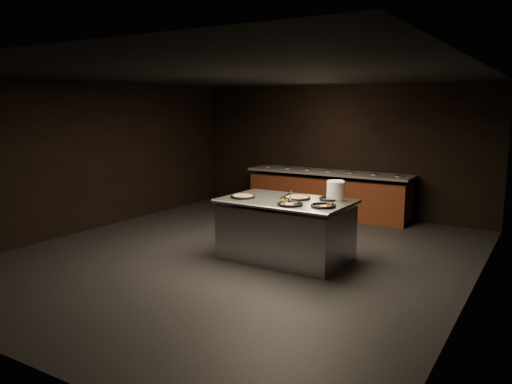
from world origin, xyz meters
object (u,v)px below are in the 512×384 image
serving_counter (286,231)px  plate_stack (336,191)px  pan_veggie_whole (243,196)px  pan_cheese_whole (297,198)px

serving_counter → plate_stack: (0.69, 0.35, 0.66)m
serving_counter → pan_veggie_whole: pan_veggie_whole is taller
plate_stack → pan_cheese_whole: (-0.57, -0.20, -0.13)m
serving_counter → plate_stack: size_ratio=6.71×
serving_counter → pan_cheese_whole: (0.12, 0.15, 0.53)m
serving_counter → pan_veggie_whole: size_ratio=5.09×
pan_veggie_whole → pan_cheese_whole: size_ratio=0.94×
plate_stack → pan_cheese_whole: size_ratio=0.71×
serving_counter → plate_stack: plate_stack is taller
pan_cheese_whole → pan_veggie_whole: bearing=-156.3°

